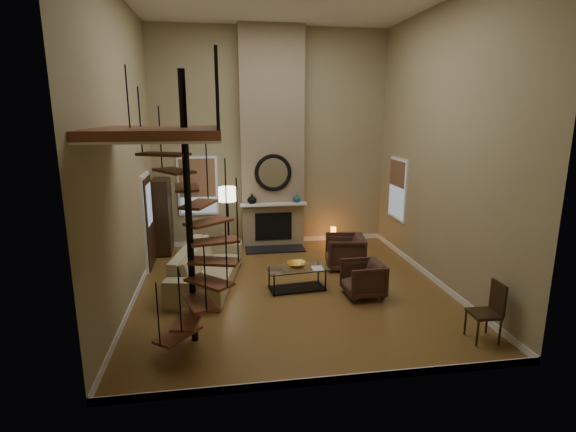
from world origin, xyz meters
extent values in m
cube|color=olive|center=(0.00, 0.00, -0.01)|extent=(6.00, 6.50, 0.01)
cube|color=#9B8D64|center=(0.00, 3.25, 2.75)|extent=(6.00, 0.02, 5.50)
cube|color=#9B8D64|center=(0.00, -3.25, 2.75)|extent=(6.00, 0.02, 5.50)
cube|color=#9B8D64|center=(-3.00, 0.00, 2.75)|extent=(0.02, 6.50, 5.50)
cube|color=#9B8D64|center=(3.00, 0.00, 2.75)|extent=(0.02, 6.50, 5.50)
cube|color=white|center=(0.00, 3.24, 0.06)|extent=(6.00, 0.02, 0.12)
cube|color=white|center=(0.00, -3.24, 0.06)|extent=(6.00, 0.02, 0.12)
cube|color=white|center=(-2.99, 0.00, 0.06)|extent=(0.02, 6.50, 0.12)
cube|color=white|center=(2.99, 0.00, 0.06)|extent=(0.02, 6.50, 0.12)
cube|color=#8A7659|center=(0.00, 3.06, 2.75)|extent=(1.60, 0.38, 5.50)
cube|color=black|center=(0.00, 2.57, 0.02)|extent=(1.50, 0.60, 0.04)
cube|color=black|center=(0.00, 2.86, 0.55)|extent=(0.95, 0.02, 0.72)
cube|color=white|center=(0.00, 2.78, 1.15)|extent=(1.70, 0.18, 0.06)
torus|color=black|center=(0.00, 2.84, 1.95)|extent=(0.94, 0.10, 0.94)
cylinder|color=white|center=(0.00, 2.85, 1.95)|extent=(0.80, 0.01, 0.80)
imported|color=black|center=(-0.55, 2.82, 1.30)|extent=(0.24, 0.24, 0.25)
imported|color=#184E54|center=(0.60, 2.82, 1.28)|extent=(0.20, 0.20, 0.21)
cube|color=white|center=(-1.90, 3.23, 1.60)|extent=(1.02, 0.04, 1.52)
cube|color=#8C9EB2|center=(-1.90, 3.21, 1.60)|extent=(0.90, 0.01, 1.40)
cube|color=#8A5E3D|center=(-1.90, 3.19, 1.81)|extent=(0.90, 0.01, 0.98)
cube|color=white|center=(2.98, 2.00, 1.60)|extent=(0.04, 1.02, 1.52)
cube|color=#8C9EB2|center=(2.96, 2.00, 1.60)|extent=(0.01, 0.90, 1.40)
cube|color=#8A5E3D|center=(2.94, 2.00, 1.98)|extent=(0.01, 0.90, 0.63)
cube|color=white|center=(-2.97, 1.80, 1.05)|extent=(0.06, 1.05, 2.16)
cube|color=black|center=(-2.94, 1.80, 1.02)|extent=(0.05, 0.90, 2.05)
cube|color=#8C9EB2|center=(-2.90, 1.80, 1.45)|extent=(0.01, 0.60, 0.90)
cube|color=brown|center=(-2.15, -1.80, 3.18)|extent=(1.70, 2.20, 0.12)
cube|color=white|center=(-2.15, -1.80, 3.10)|extent=(1.70, 2.20, 0.03)
cube|color=black|center=(-1.33, -1.80, 3.71)|extent=(0.04, 2.20, 0.94)
cylinder|color=black|center=(-1.80, -1.80, 2.01)|extent=(0.10, 0.10, 4.02)
cube|color=brown|center=(-2.02, -2.08, 0.26)|extent=(0.71, 0.78, 0.04)
cylinder|color=black|center=(-2.24, -2.37, 0.73)|extent=(0.02, 0.02, 0.94)
cube|color=brown|center=(-1.86, -2.15, 0.52)|extent=(0.46, 0.77, 0.04)
cylinder|color=black|center=(-1.93, -2.51, 0.99)|extent=(0.02, 0.02, 0.94)
cube|color=brown|center=(-1.69, -2.14, 0.78)|extent=(0.55, 0.79, 0.04)
cylinder|color=black|center=(-1.58, -2.48, 1.25)|extent=(0.02, 0.02, 0.94)
cube|color=brown|center=(-1.54, -2.05, 1.04)|extent=(0.75, 0.74, 0.04)
cylinder|color=black|center=(-1.28, -2.30, 1.51)|extent=(0.02, 0.02, 0.94)
cube|color=brown|center=(-1.45, -1.90, 1.30)|extent=(0.79, 0.53, 0.04)
cylinder|color=black|center=(-1.11, -2.00, 1.77)|extent=(0.02, 0.02, 0.94)
cube|color=brown|center=(-1.45, -1.73, 1.56)|extent=(0.77, 0.48, 0.04)
cylinder|color=black|center=(-1.10, -1.65, 2.03)|extent=(0.02, 0.02, 0.94)
cube|color=brown|center=(-1.52, -1.57, 1.82)|extent=(0.77, 0.72, 0.04)
cylinder|color=black|center=(-1.25, -1.34, 2.29)|extent=(0.02, 0.02, 0.94)
cube|color=brown|center=(-1.67, -1.47, 2.08)|extent=(0.58, 0.79, 0.04)
cylinder|color=black|center=(-1.53, -1.13, 2.55)|extent=(0.02, 0.02, 0.94)
cube|color=brown|center=(-1.84, -1.44, 2.34)|extent=(0.41, 0.75, 0.04)
cylinder|color=black|center=(-1.88, -1.08, 2.81)|extent=(0.02, 0.02, 0.94)
cube|color=brown|center=(-2.00, -1.50, 2.60)|extent=(0.68, 0.79, 0.04)
cylinder|color=black|center=(-2.20, -1.20, 3.07)|extent=(0.02, 0.02, 0.94)
cube|color=brown|center=(-2.12, -1.63, 2.86)|extent=(0.80, 0.64, 0.04)
cylinder|color=black|center=(-2.44, -1.46, 3.33)|extent=(0.02, 0.02, 0.94)
cube|color=brown|center=(-2.16, -1.80, 3.12)|extent=(0.72, 0.34, 0.04)
cylinder|color=black|center=(-2.52, -1.80, 3.59)|extent=(0.02, 0.02, 0.94)
cube|color=black|center=(-2.76, 2.76, 0.95)|extent=(0.38, 0.82, 1.83)
imported|color=tan|center=(-1.66, 0.51, 0.40)|extent=(1.55, 2.83, 0.78)
imported|color=#42271E|center=(1.48, 1.03, 0.35)|extent=(0.99, 0.97, 0.78)
imported|color=#42271E|center=(1.36, -0.58, 0.35)|extent=(0.77, 0.75, 0.67)
cube|color=silver|center=(0.11, -0.05, 0.44)|extent=(1.24, 0.72, 0.02)
cube|color=black|center=(0.11, -0.05, 0.03)|extent=(1.13, 0.61, 0.01)
cylinder|color=black|center=(-0.38, -0.32, 0.22)|extent=(0.03, 0.03, 0.43)
cylinder|color=black|center=(0.65, -0.21, 0.22)|extent=(0.03, 0.03, 0.43)
cylinder|color=black|center=(-0.43, 0.11, 0.22)|extent=(0.03, 0.03, 0.43)
cylinder|color=black|center=(0.61, 0.23, 0.22)|extent=(0.03, 0.03, 0.43)
imported|color=orange|center=(0.11, 0.00, 0.50)|extent=(0.38, 0.38, 0.09)
imported|color=gray|center=(0.46, -0.20, 0.46)|extent=(0.22, 0.30, 0.03)
cylinder|color=black|center=(-1.17, 2.22, 0.01)|extent=(0.38, 0.38, 0.03)
cylinder|color=black|center=(-1.17, 2.22, 0.80)|extent=(0.04, 0.04, 1.63)
cylinder|color=#F2E5C6|center=(-1.17, 2.22, 1.55)|extent=(0.42, 0.42, 0.34)
cylinder|color=orange|center=(1.57, 2.73, 0.25)|extent=(0.14, 0.14, 0.49)
cube|color=black|center=(2.59, -2.48, 0.44)|extent=(0.42, 0.42, 0.05)
cube|color=black|center=(2.79, -2.49, 0.70)|extent=(0.05, 0.39, 0.48)
cylinder|color=black|center=(2.40, -2.66, 0.21)|extent=(0.03, 0.03, 0.39)
cylinder|color=black|center=(2.76, -2.67, 0.21)|extent=(0.03, 0.03, 0.39)
cylinder|color=black|center=(2.41, -2.30, 0.21)|extent=(0.03, 0.03, 0.39)
cylinder|color=black|center=(2.77, -2.31, 0.21)|extent=(0.03, 0.03, 0.39)
camera|label=1|loc=(-1.33, -8.21, 3.46)|focal=27.69mm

